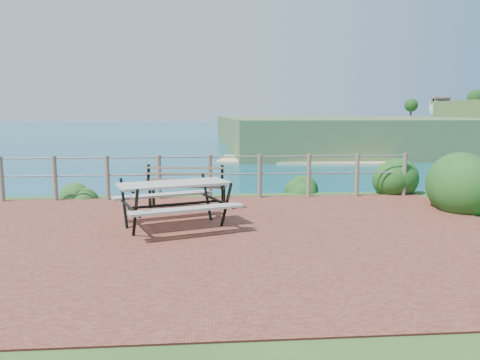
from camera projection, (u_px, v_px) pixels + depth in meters
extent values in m
cube|color=brown|center=(214.00, 237.00, 7.46)|extent=(10.00, 7.00, 0.12)
plane|color=#136672|center=(202.00, 118.00, 204.79)|extent=(1200.00, 1200.00, 0.00)
cylinder|color=#6B5B4C|center=(1.00, 179.00, 10.32)|extent=(0.10, 0.10, 1.00)
cylinder|color=#6B5B4C|center=(55.00, 178.00, 10.41)|extent=(0.10, 0.10, 1.00)
cylinder|color=#6B5B4C|center=(107.00, 178.00, 10.51)|extent=(0.10, 0.10, 1.00)
cylinder|color=#6B5B4C|center=(159.00, 177.00, 10.60)|extent=(0.10, 0.10, 1.00)
cylinder|color=#6B5B4C|center=(210.00, 177.00, 10.69)|extent=(0.10, 0.10, 1.00)
cylinder|color=#6B5B4C|center=(260.00, 176.00, 10.78)|extent=(0.10, 0.10, 1.00)
cylinder|color=#6B5B4C|center=(309.00, 175.00, 10.87)|extent=(0.10, 0.10, 1.00)
cylinder|color=#6B5B4C|center=(357.00, 175.00, 10.97)|extent=(0.10, 0.10, 1.00)
cylinder|color=#6B5B4C|center=(404.00, 174.00, 11.06)|extent=(0.10, 0.10, 1.00)
cylinder|color=slate|center=(210.00, 157.00, 10.63)|extent=(9.40, 0.04, 0.04)
cylinder|color=slate|center=(210.00, 174.00, 10.68)|extent=(9.40, 0.04, 0.04)
cube|color=gray|center=(174.00, 184.00, 7.90)|extent=(1.97, 1.32, 0.04)
cube|color=gray|center=(174.00, 202.00, 7.94)|extent=(1.81, 0.87, 0.04)
cube|color=gray|center=(174.00, 202.00, 7.94)|extent=(1.81, 0.87, 0.04)
cylinder|color=black|center=(174.00, 204.00, 7.95)|extent=(1.49, 0.57, 0.04)
cube|color=brown|center=(187.00, 186.00, 9.66)|extent=(1.66, 0.63, 0.04)
cube|color=brown|center=(187.00, 172.00, 9.62)|extent=(1.62, 0.35, 0.37)
cube|color=black|center=(187.00, 197.00, 9.69)|extent=(0.06, 0.07, 0.45)
cube|color=black|center=(187.00, 197.00, 9.69)|extent=(0.06, 0.07, 0.45)
cube|color=black|center=(187.00, 197.00, 9.69)|extent=(0.06, 0.07, 0.45)
cube|color=black|center=(187.00, 197.00, 9.69)|extent=(0.06, 0.07, 0.45)
ellipsoid|color=#164717|center=(469.00, 209.00, 9.65)|extent=(1.35, 1.35, 1.92)
ellipsoid|color=#164717|center=(400.00, 194.00, 11.42)|extent=(1.13, 1.13, 1.61)
ellipsoid|color=#26551F|center=(82.00, 197.00, 11.04)|extent=(0.76, 0.76, 0.49)
ellipsoid|color=#164717|center=(297.00, 191.00, 11.86)|extent=(0.80, 0.80, 0.55)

